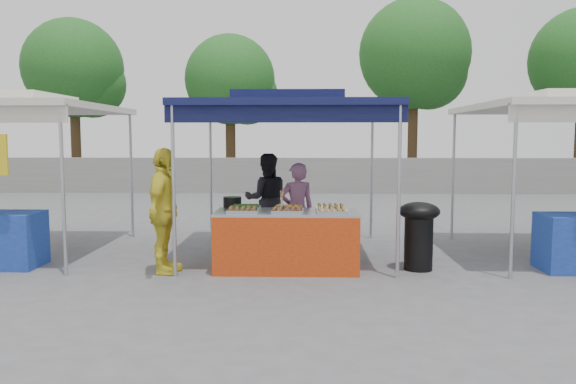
{
  "coord_description": "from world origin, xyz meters",
  "views": [
    {
      "loc": [
        0.25,
        -7.92,
        1.88
      ],
      "look_at": [
        0.0,
        0.6,
        1.05
      ],
      "focal_mm": 35.0,
      "sensor_mm": 36.0,
      "label": 1
    }
  ],
  "objects_px": {
    "cooking_pot": "(232,202)",
    "customer_person": "(164,211)",
    "vendor_woman": "(297,211)",
    "helper_man": "(267,199)",
    "wok_burner": "(419,230)",
    "vendor_table": "(287,241)"
  },
  "relations": [
    {
      "from": "helper_man",
      "to": "vendor_table",
      "type": "bearing_deg",
      "value": 94.03
    },
    {
      "from": "vendor_woman",
      "to": "vendor_table",
      "type": "bearing_deg",
      "value": 64.94
    },
    {
      "from": "vendor_woman",
      "to": "customer_person",
      "type": "bearing_deg",
      "value": 14.14
    },
    {
      "from": "vendor_table",
      "to": "cooking_pot",
      "type": "xyz_separation_m",
      "value": [
        -0.81,
        0.37,
        0.5
      ]
    },
    {
      "from": "cooking_pot",
      "to": "vendor_woman",
      "type": "bearing_deg",
      "value": 26.17
    },
    {
      "from": "vendor_table",
      "to": "cooking_pot",
      "type": "relative_size",
      "value": 7.51
    },
    {
      "from": "cooking_pot",
      "to": "helper_man",
      "type": "bearing_deg",
      "value": 75.8
    },
    {
      "from": "wok_burner",
      "to": "customer_person",
      "type": "height_order",
      "value": "customer_person"
    },
    {
      "from": "wok_burner",
      "to": "helper_man",
      "type": "distance_m",
      "value": 2.96
    },
    {
      "from": "vendor_woman",
      "to": "helper_man",
      "type": "relative_size",
      "value": 0.93
    },
    {
      "from": "vendor_woman",
      "to": "helper_man",
      "type": "xyz_separation_m",
      "value": [
        -0.55,
        1.11,
        0.06
      ]
    },
    {
      "from": "cooking_pot",
      "to": "vendor_woman",
      "type": "xyz_separation_m",
      "value": [
        0.95,
        0.47,
        -0.18
      ]
    },
    {
      "from": "vendor_table",
      "to": "vendor_woman",
      "type": "distance_m",
      "value": 0.91
    },
    {
      "from": "cooking_pot",
      "to": "customer_person",
      "type": "xyz_separation_m",
      "value": [
        -0.87,
        -0.59,
        -0.06
      ]
    },
    {
      "from": "vendor_table",
      "to": "customer_person",
      "type": "height_order",
      "value": "customer_person"
    },
    {
      "from": "wok_burner",
      "to": "vendor_woman",
      "type": "distance_m",
      "value": 1.9
    },
    {
      "from": "vendor_woman",
      "to": "helper_man",
      "type": "bearing_deg",
      "value": -79.73
    },
    {
      "from": "wok_burner",
      "to": "helper_man",
      "type": "relative_size",
      "value": 0.61
    },
    {
      "from": "vendor_table",
      "to": "vendor_woman",
      "type": "relative_size",
      "value": 1.34
    },
    {
      "from": "vendor_table",
      "to": "helper_man",
      "type": "distance_m",
      "value": 2.03
    },
    {
      "from": "vendor_table",
      "to": "vendor_woman",
      "type": "bearing_deg",
      "value": 80.86
    },
    {
      "from": "cooking_pot",
      "to": "customer_person",
      "type": "bearing_deg",
      "value": -146.03
    }
  ]
}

